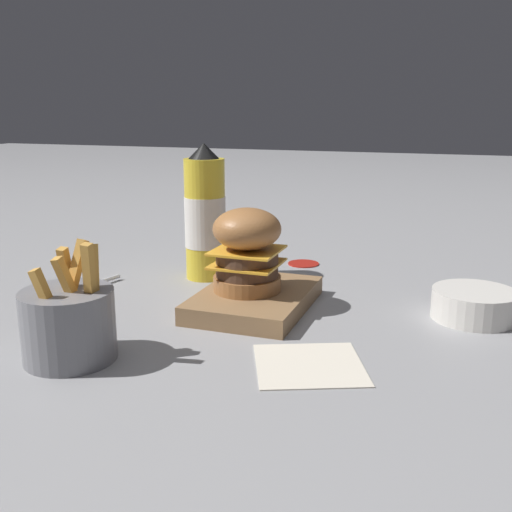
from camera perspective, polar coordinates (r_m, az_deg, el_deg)
ground_plane at (r=0.89m, az=-4.74°, el=-4.41°), size 6.00×6.00×0.00m
serving_board at (r=0.86m, az=0.00°, el=-4.06°), size 0.21×0.15×0.03m
burger at (r=0.84m, az=-0.83°, el=0.68°), size 0.10×0.10×0.12m
ketchup_bottle at (r=0.99m, az=-4.87°, el=3.74°), size 0.07×0.07×0.22m
fries_basket at (r=0.71m, az=-17.39°, el=-6.12°), size 0.10×0.10×0.14m
side_bowl at (r=0.86m, az=20.08°, el=-4.26°), size 0.11×0.11×0.04m
spoon at (r=0.94m, az=-18.28°, el=-3.51°), size 0.17×0.06×0.01m
ketchup_puddle at (r=1.10m, az=4.54°, el=-0.68°), size 0.06×0.06×0.00m
parchment_square at (r=0.68m, az=5.09°, el=-10.21°), size 0.16×0.16×0.00m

